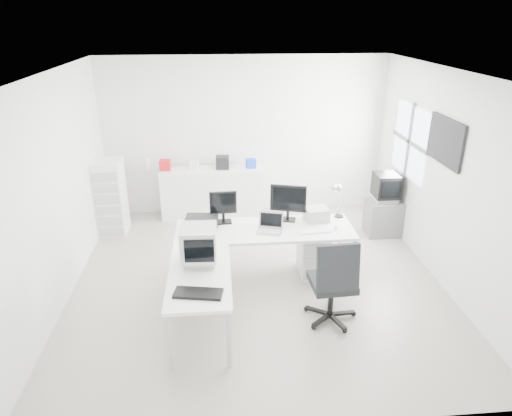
{
  "coord_description": "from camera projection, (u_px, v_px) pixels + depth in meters",
  "views": [
    {
      "loc": [
        -0.49,
        -5.46,
        3.44
      ],
      "look_at": [
        0.0,
        0.2,
        1.0
      ],
      "focal_mm": 32.0,
      "sensor_mm": 36.0,
      "label": 1
    }
  ],
  "objects": [
    {
      "name": "office_chair",
      "position": [
        332.0,
        278.0,
        5.35
      ],
      "size": [
        0.69,
        0.69,
        1.14
      ],
      "primitive_type": null,
      "rotation": [
        0.0,
        0.0,
        0.06
      ],
      "color": "#222427",
      "rests_on": "floor"
    },
    {
      "name": "back_wall",
      "position": [
        245.0,
        137.0,
        8.13
      ],
      "size": [
        5.0,
        0.02,
        2.8
      ],
      "primitive_type": "cube",
      "color": "white",
      "rests_on": "floor"
    },
    {
      "name": "left_wall",
      "position": [
        56.0,
        192.0,
        5.64
      ],
      "size": [
        0.02,
        5.0,
        2.8
      ],
      "primitive_type": "cube",
      "color": "white",
      "rests_on": "floor"
    },
    {
      "name": "laser_printer",
      "position": [
        316.0,
        214.0,
        6.39
      ],
      "size": [
        0.35,
        0.31,
        0.18
      ],
      "primitive_type": "cube",
      "rotation": [
        0.0,
        0.0,
        0.14
      ],
      "color": "#B1B1B1",
      "rests_on": "main_desk"
    },
    {
      "name": "laptop",
      "position": [
        269.0,
        225.0,
        6.03
      ],
      "size": [
        0.38,
        0.39,
        0.2
      ],
      "primitive_type": null,
      "rotation": [
        0.0,
        0.0,
        -0.29
      ],
      "color": "#B7B7BA",
      "rests_on": "main_desk"
    },
    {
      "name": "wall_picture",
      "position": [
        445.0,
        141.0,
        5.93
      ],
      "size": [
        0.04,
        0.9,
        0.6
      ],
      "primitive_type": null,
      "color": "black",
      "rests_on": "right_wall"
    },
    {
      "name": "crt_tv",
      "position": [
        387.0,
        188.0,
        7.39
      ],
      "size": [
        0.5,
        0.48,
        0.45
      ],
      "primitive_type": null,
      "color": "black",
      "rests_on": "tv_cabinet"
    },
    {
      "name": "inkjet_printer",
      "position": [
        202.0,
        223.0,
        6.16
      ],
      "size": [
        0.46,
        0.38,
        0.15
      ],
      "primitive_type": "cube",
      "rotation": [
        0.0,
        0.0,
        -0.1
      ],
      "color": "black",
      "rests_on": "main_desk"
    },
    {
      "name": "lcd_monitor_small",
      "position": [
        223.0,
        207.0,
        6.25
      ],
      "size": [
        0.38,
        0.23,
        0.47
      ],
      "primitive_type": null,
      "rotation": [
        0.0,
        0.0,
        0.05
      ],
      "color": "black",
      "rests_on": "main_desk"
    },
    {
      "name": "filing_cabinet",
      "position": [
        111.0,
        197.0,
        7.54
      ],
      "size": [
        0.44,
        0.52,
        1.25
      ],
      "primitive_type": "cube",
      "color": "white",
      "rests_on": "floor"
    },
    {
      "name": "clutter_box_d",
      "position": [
        251.0,
        163.0,
        8.06
      ],
      "size": [
        0.18,
        0.17,
        0.16
      ],
      "primitive_type": "cube",
      "rotation": [
        0.0,
        0.0,
        0.18
      ],
      "color": "blue",
      "rests_on": "sideboard"
    },
    {
      "name": "ceiling",
      "position": [
        257.0,
        72.0,
        5.29
      ],
      "size": [
        5.0,
        5.0,
        0.01
      ],
      "primitive_type": "cube",
      "color": "white",
      "rests_on": "back_wall"
    },
    {
      "name": "main_desk",
      "position": [
        265.0,
        253.0,
        6.31
      ],
      "size": [
        2.4,
        0.8,
        0.75
      ],
      "primitive_type": null,
      "color": "white",
      "rests_on": "floor"
    },
    {
      "name": "clutter_box_c",
      "position": [
        223.0,
        162.0,
        8.01
      ],
      "size": [
        0.24,
        0.22,
        0.22
      ],
      "primitive_type": "cube",
      "rotation": [
        0.0,
        0.0,
        -0.07
      ],
      "color": "black",
      "rests_on": "sideboard"
    },
    {
      "name": "black_keyboard",
      "position": [
        198.0,
        293.0,
        4.71
      ],
      "size": [
        0.53,
        0.29,
        0.03
      ],
      "primitive_type": "cube",
      "rotation": [
        0.0,
        0.0,
        -0.18
      ],
      "color": "black",
      "rests_on": "side_desk"
    },
    {
      "name": "side_desk",
      "position": [
        201.0,
        302.0,
        5.24
      ],
      "size": [
        0.7,
        1.4,
        0.75
      ],
      "primitive_type": null,
      "color": "white",
      "rests_on": "floor"
    },
    {
      "name": "desk_lamp",
      "position": [
        340.0,
        202.0,
        6.44
      ],
      "size": [
        0.19,
        0.19,
        0.45
      ],
      "primitive_type": null,
      "rotation": [
        0.0,
        0.0,
        0.35
      ],
      "color": "silver",
      "rests_on": "main_desk"
    },
    {
      "name": "clutter_box_b",
      "position": [
        194.0,
        165.0,
        7.98
      ],
      "size": [
        0.17,
        0.16,
        0.14
      ],
      "primitive_type": "cube",
      "rotation": [
        0.0,
        0.0,
        -0.27
      ],
      "color": "white",
      "rests_on": "sideboard"
    },
    {
      "name": "drawer_pedestal",
      "position": [
        313.0,
        254.0,
        6.44
      ],
      "size": [
        0.4,
        0.5,
        0.6
      ],
      "primitive_type": "cube",
      "color": "white",
      "rests_on": "floor"
    },
    {
      "name": "sideboard",
      "position": [
        212.0,
        193.0,
        8.22
      ],
      "size": [
        1.81,
        0.45,
        0.9
      ],
      "primitive_type": "cube",
      "color": "white",
      "rests_on": "floor"
    },
    {
      "name": "clutter_box_a",
      "position": [
        165.0,
        165.0,
        7.94
      ],
      "size": [
        0.19,
        0.17,
        0.18
      ],
      "primitive_type": "cube",
      "rotation": [
        0.0,
        0.0,
        -0.06
      ],
      "color": "red",
      "rests_on": "sideboard"
    },
    {
      "name": "window",
      "position": [
        410.0,
        142.0,
        7.06
      ],
      "size": [
        0.02,
        1.2,
        1.1
      ],
      "primitive_type": null,
      "color": "white",
      "rests_on": "right_wall"
    },
    {
      "name": "right_wall",
      "position": [
        445.0,
        180.0,
        6.04
      ],
      "size": [
        0.02,
        5.0,
        2.8
      ],
      "primitive_type": "cube",
      "color": "white",
      "rests_on": "floor"
    },
    {
      "name": "clutter_bottle",
      "position": [
        148.0,
        164.0,
        7.94
      ],
      "size": [
        0.07,
        0.07,
        0.22
      ],
      "primitive_type": "cylinder",
      "color": "white",
      "rests_on": "sideboard"
    },
    {
      "name": "tv_cabinet",
      "position": [
        383.0,
        217.0,
        7.6
      ],
      "size": [
        0.55,
        0.45,
        0.6
      ],
      "primitive_type": "cube",
      "color": "slate",
      "rests_on": "floor"
    },
    {
      "name": "floor",
      "position": [
        257.0,
        279.0,
        6.39
      ],
      "size": [
        5.0,
        5.0,
        0.01
      ],
      "primitive_type": "cube",
      "color": "beige",
      "rests_on": "ground"
    },
    {
      "name": "white_keyboard",
      "position": [
        314.0,
        231.0,
        6.07
      ],
      "size": [
        0.46,
        0.19,
        0.02
      ],
      "primitive_type": "cube",
      "rotation": [
        0.0,
        0.0,
        0.12
      ],
      "color": "white",
      "rests_on": "main_desk"
    },
    {
      "name": "lcd_monitor_large",
      "position": [
        288.0,
        203.0,
        6.32
      ],
      "size": [
        0.54,
        0.33,
        0.52
      ],
      "primitive_type": null,
      "rotation": [
        0.0,
        0.0,
        -0.28
      ],
      "color": "black",
      "rests_on": "main_desk"
    },
    {
      "name": "crt_monitor",
      "position": [
        199.0,
        247.0,
        5.23
      ],
      "size": [
        0.39,
        0.39,
        0.43
      ],
      "primitive_type": null,
      "rotation": [
        0.0,
        0.0,
        -0.04
      ],
      "color": "#B7B7BA",
      "rests_on": "side_desk"
    },
    {
      "name": "white_mouse",
      "position": [
        336.0,
        227.0,
        6.14
      ],
      "size": [
        0.06,
        0.06,
        0.06
      ],
      "primitive_type": "sphere",
      "color": "white",
      "rests_on": "main_desk"
    }
  ]
}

